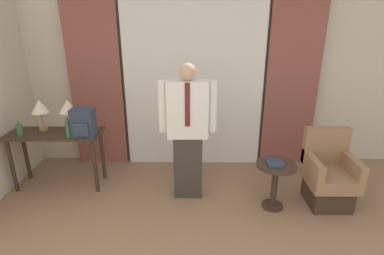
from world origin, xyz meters
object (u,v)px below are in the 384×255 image
at_px(backpack, 83,123).
at_px(side_table, 275,178).
at_px(person, 188,129).
at_px(desk, 56,142).
at_px(bottle_by_lamp, 68,129).
at_px(bottle_near_edge, 20,130).
at_px(book, 275,163).
at_px(armchair, 328,177).
at_px(table_lamp_left, 40,108).
at_px(table_lamp_right, 68,108).

bearing_deg(backpack, side_table, -9.66).
bearing_deg(person, desk, 172.02).
bearing_deg(bottle_by_lamp, desk, 149.05).
xyz_separation_m(desk, person, (1.69, -0.24, 0.28)).
height_order(bottle_by_lamp, backpack, backpack).
height_order(bottle_near_edge, backpack, backpack).
bearing_deg(book, armchair, 9.35).
distance_m(table_lamp_left, bottle_by_lamp, 0.53).
bearing_deg(backpack, armchair, -5.47).
bearing_deg(person, armchair, -4.98).
bearing_deg(table_lamp_left, book, -11.70).
xyz_separation_m(desk, bottle_near_edge, (-0.37, -0.10, 0.21)).
xyz_separation_m(desk, book, (2.67, -0.50, -0.04)).
relative_size(bottle_by_lamp, backpack, 0.73).
relative_size(desk, table_lamp_right, 2.91).
distance_m(desk, backpack, 0.53).
bearing_deg(backpack, desk, 166.52).
height_order(desk, bottle_near_edge, bottle_near_edge).
relative_size(backpack, book, 1.73).
height_order(armchair, side_table, armchair).
xyz_separation_m(bottle_near_edge, bottle_by_lamp, (0.62, -0.05, 0.03)).
relative_size(armchair, book, 4.45).
height_order(table_lamp_left, bottle_near_edge, table_lamp_left).
distance_m(bottle_by_lamp, backpack, 0.19).
relative_size(person, side_table, 2.94).
xyz_separation_m(person, book, (0.98, -0.26, -0.31)).
bearing_deg(backpack, bottle_by_lamp, -164.62).
distance_m(bottle_by_lamp, person, 1.45).
relative_size(table_lamp_right, person, 0.24).
bearing_deg(bottle_by_lamp, table_lamp_left, 150.12).
bearing_deg(bottle_near_edge, book, -7.34).
bearing_deg(desk, backpack, -13.48).
bearing_deg(person, table_lamp_left, 169.91).
xyz_separation_m(desk, bottle_by_lamp, (0.25, -0.15, 0.24)).
height_order(person, armchair, person).
bearing_deg(table_lamp_right, desk, -151.67).
distance_m(backpack, person, 1.28).
height_order(backpack, side_table, backpack).
relative_size(backpack, armchair, 0.39).
distance_m(backpack, book, 2.31).
xyz_separation_m(bottle_by_lamp, backpack, (0.17, 0.05, 0.07)).
distance_m(bottle_by_lamp, armchair, 3.16).
bearing_deg(side_table, book, -166.31).
bearing_deg(bottle_by_lamp, backpack, 15.38).
bearing_deg(person, table_lamp_right, 167.63).
height_order(side_table, book, book).
xyz_separation_m(table_lamp_left, table_lamp_right, (0.35, 0.00, 0.00)).
height_order(desk, table_lamp_left, table_lamp_left).
bearing_deg(armchair, side_table, -170.82).
distance_m(table_lamp_left, side_table, 3.01).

